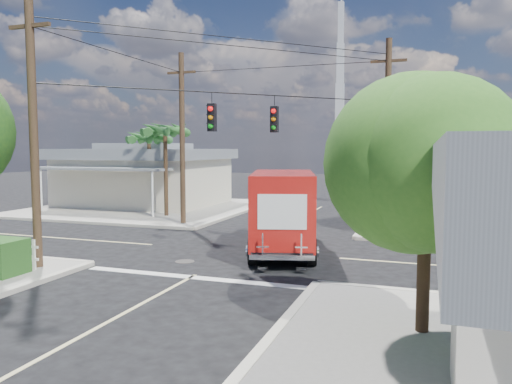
% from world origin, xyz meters
% --- Properties ---
extents(ground, '(120.00, 120.00, 0.00)m').
position_xyz_m(ground, '(0.00, 0.00, 0.00)').
color(ground, black).
rests_on(ground, ground).
extents(sidewalk_ne, '(14.12, 14.12, 0.14)m').
position_xyz_m(sidewalk_ne, '(10.88, 10.88, 0.07)').
color(sidewalk_ne, gray).
rests_on(sidewalk_ne, ground).
extents(sidewalk_nw, '(14.12, 14.12, 0.14)m').
position_xyz_m(sidewalk_nw, '(-10.88, 10.88, 0.07)').
color(sidewalk_nw, gray).
rests_on(sidewalk_nw, ground).
extents(road_markings, '(32.00, 32.00, 0.01)m').
position_xyz_m(road_markings, '(0.00, -1.47, 0.01)').
color(road_markings, beige).
rests_on(road_markings, ground).
extents(building_nw, '(10.80, 10.20, 4.30)m').
position_xyz_m(building_nw, '(-12.00, 12.46, 2.22)').
color(building_nw, beige).
rests_on(building_nw, sidewalk_nw).
extents(radio_tower, '(0.80, 0.80, 17.00)m').
position_xyz_m(radio_tower, '(0.50, 20.00, 5.64)').
color(radio_tower, silver).
rests_on(radio_tower, ground).
extents(tree_ne_front, '(4.21, 4.14, 6.66)m').
position_xyz_m(tree_ne_front, '(7.21, 6.76, 4.77)').
color(tree_ne_front, '#422D1C').
rests_on(tree_ne_front, sidewalk_ne).
extents(tree_ne_back, '(3.77, 3.66, 5.82)m').
position_xyz_m(tree_ne_back, '(9.81, 8.96, 4.19)').
color(tree_ne_back, '#422D1C').
rests_on(tree_ne_back, sidewalk_ne).
extents(tree_se, '(3.67, 3.54, 5.62)m').
position_xyz_m(tree_se, '(7.01, -7.24, 4.04)').
color(tree_se, '#422D1C').
rests_on(tree_se, sidewalk_se).
extents(palm_nw_front, '(3.01, 3.08, 5.59)m').
position_xyz_m(palm_nw_front, '(-7.50, 7.50, 5.04)').
color(palm_nw_front, '#422D1C').
rests_on(palm_nw_front, sidewalk_nw).
extents(palm_nw_back, '(3.01, 3.08, 5.19)m').
position_xyz_m(palm_nw_back, '(-9.50, 9.00, 4.67)').
color(palm_nw_back, '#422D1C').
rests_on(palm_nw_back, sidewalk_nw).
extents(utility_poles, '(12.00, 10.68, 9.00)m').
position_xyz_m(utility_poles, '(-1.58, 1.60, 4.67)').
color(utility_poles, '#473321').
rests_on(utility_poles, ground).
extents(vending_boxes, '(1.90, 0.50, 1.10)m').
position_xyz_m(vending_boxes, '(6.50, 6.20, 0.69)').
color(vending_boxes, '#B40A08').
rests_on(vending_boxes, sidewalk_ne).
extents(delivery_truck, '(4.03, 7.61, 3.17)m').
position_xyz_m(delivery_truck, '(1.61, 0.62, 1.61)').
color(delivery_truck, black).
rests_on(delivery_truck, ground).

